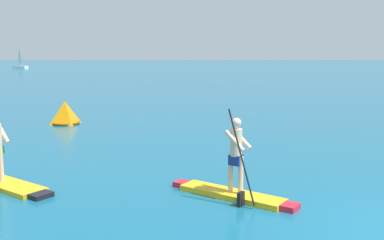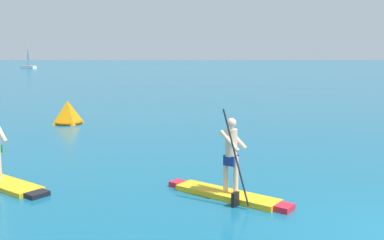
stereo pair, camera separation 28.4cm
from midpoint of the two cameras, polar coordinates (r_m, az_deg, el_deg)
name	(u,v)px [view 1 (the left image)]	position (r m, az deg, el deg)	size (l,w,h in m)	color
paddleboarder_near_left	(1,172)	(11.37, -24.51, -6.22)	(2.87, 2.39, 1.75)	yellow
paddleboarder_mid_center	(234,180)	(9.53, 4.64, -7.95)	(2.62, 2.15, 2.03)	yellow
race_marker_buoy	(65,114)	(20.23, -16.75, 0.76)	(1.45, 1.45, 1.04)	orange
sailboat_left_horizon	(20,65)	(100.03, -21.79, 6.75)	(4.08, 3.32, 5.52)	white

